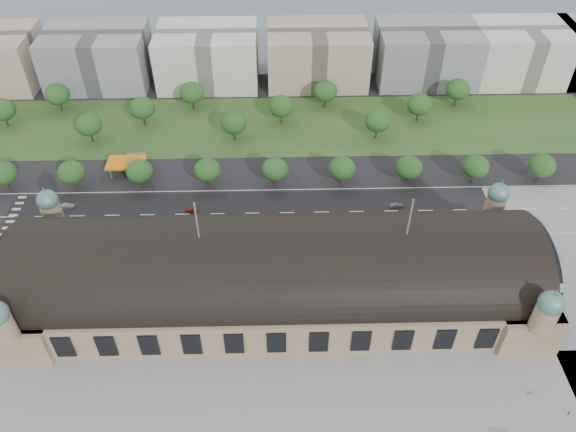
{
  "coord_description": "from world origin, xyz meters",
  "views": [
    {
      "loc": [
        0.93,
        -106.69,
        128.28
      ],
      "look_at": [
        3.94,
        20.7,
        14.0
      ],
      "focal_mm": 35.0,
      "sensor_mm": 36.0,
      "label": 1
    }
  ],
  "objects_px": {
    "bus_mid": "(336,220)",
    "pedestrian_1": "(569,413)",
    "petrol_station": "(131,161)",
    "parked_car_5": "(161,248)",
    "bus_west": "(202,222)",
    "pedestrian_0": "(530,393)",
    "parked_car_6": "(167,242)",
    "traffic_car_1": "(67,206)",
    "parked_car_0": "(111,249)",
    "traffic_car_3": "(192,210)",
    "traffic_car_5": "(397,205)",
    "traffic_car_6": "(517,215)",
    "traffic_car_4": "(278,231)",
    "parked_car_2": "(58,241)",
    "parked_car_4": "(131,249)",
    "bus_east": "(355,220)",
    "parked_car_1": "(119,247)",
    "parked_car_3": "(88,241)"
  },
  "relations": [
    {
      "from": "bus_mid",
      "to": "pedestrian_1",
      "type": "bearing_deg",
      "value": -147.89
    },
    {
      "from": "petrol_station",
      "to": "parked_car_5",
      "type": "distance_m",
      "value": 47.55
    },
    {
      "from": "parked_car_5",
      "to": "pedestrian_1",
      "type": "bearing_deg",
      "value": 21.61
    },
    {
      "from": "bus_west",
      "to": "pedestrian_0",
      "type": "height_order",
      "value": "bus_west"
    },
    {
      "from": "parked_car_5",
      "to": "parked_car_6",
      "type": "xyz_separation_m",
      "value": [
        1.53,
        2.65,
        0.07
      ]
    },
    {
      "from": "traffic_car_1",
      "to": "parked_car_0",
      "type": "distance_m",
      "value": 29.17
    },
    {
      "from": "parked_car_0",
      "to": "bus_mid",
      "type": "bearing_deg",
      "value": 77.36
    },
    {
      "from": "traffic_car_3",
      "to": "parked_car_6",
      "type": "relative_size",
      "value": 0.87
    },
    {
      "from": "traffic_car_5",
      "to": "traffic_car_6",
      "type": "height_order",
      "value": "traffic_car_6"
    },
    {
      "from": "traffic_car_5",
      "to": "pedestrian_0",
      "type": "relative_size",
      "value": 2.78
    },
    {
      "from": "traffic_car_4",
      "to": "bus_west",
      "type": "bearing_deg",
      "value": -97.89
    },
    {
      "from": "parked_car_2",
      "to": "bus_mid",
      "type": "height_order",
      "value": "bus_mid"
    },
    {
      "from": "parked_car_4",
      "to": "bus_east",
      "type": "height_order",
      "value": "bus_east"
    },
    {
      "from": "parked_car_5",
      "to": "bus_west",
      "type": "bearing_deg",
      "value": 92.25
    },
    {
      "from": "bus_west",
      "to": "parked_car_5",
      "type": "bearing_deg",
      "value": 136.42
    },
    {
      "from": "parked_car_1",
      "to": "parked_car_0",
      "type": "bearing_deg",
      "value": -115.91
    },
    {
      "from": "traffic_car_5",
      "to": "parked_car_5",
      "type": "height_order",
      "value": "traffic_car_5"
    },
    {
      "from": "traffic_car_3",
      "to": "bus_mid",
      "type": "height_order",
      "value": "bus_mid"
    },
    {
      "from": "parked_car_1",
      "to": "pedestrian_1",
      "type": "xyz_separation_m",
      "value": [
        121.42,
        -60.1,
        0.05
      ]
    },
    {
      "from": "traffic_car_5",
      "to": "parked_car_4",
      "type": "relative_size",
      "value": 1.11
    },
    {
      "from": "traffic_car_4",
      "to": "traffic_car_5",
      "type": "height_order",
      "value": "traffic_car_5"
    },
    {
      "from": "parked_car_0",
      "to": "pedestrian_0",
      "type": "bearing_deg",
      "value": 43.9
    },
    {
      "from": "bus_west",
      "to": "pedestrian_1",
      "type": "bearing_deg",
      "value": -121.75
    },
    {
      "from": "parked_car_1",
      "to": "parked_car_2",
      "type": "distance_m",
      "value": 20.92
    },
    {
      "from": "parked_car_2",
      "to": "bus_mid",
      "type": "distance_m",
      "value": 91.4
    },
    {
      "from": "petrol_station",
      "to": "bus_east",
      "type": "xyz_separation_m",
      "value": [
        80.81,
        -33.28,
        -1.41
      ]
    },
    {
      "from": "parked_car_3",
      "to": "pedestrian_0",
      "type": "height_order",
      "value": "pedestrian_0"
    },
    {
      "from": "parked_car_1",
      "to": "bus_mid",
      "type": "xyz_separation_m",
      "value": [
        70.49,
        10.42,
        0.94
      ]
    },
    {
      "from": "bus_west",
      "to": "traffic_car_3",
      "type": "bearing_deg",
      "value": 35.77
    },
    {
      "from": "bus_mid",
      "to": "parked_car_0",
      "type": "bearing_deg",
      "value": 94.84
    },
    {
      "from": "traffic_car_4",
      "to": "parked_car_5",
      "type": "xyz_separation_m",
      "value": [
        -37.47,
        -7.09,
        -0.04
      ]
    },
    {
      "from": "traffic_car_3",
      "to": "parked_car_0",
      "type": "xyz_separation_m",
      "value": [
        -23.87,
        -18.3,
        0.05
      ]
    },
    {
      "from": "traffic_car_3",
      "to": "traffic_car_6",
      "type": "xyz_separation_m",
      "value": [
        111.36,
        -5.13,
        0.17
      ]
    },
    {
      "from": "parked_car_4",
      "to": "pedestrian_0",
      "type": "relative_size",
      "value": 2.51
    },
    {
      "from": "bus_mid",
      "to": "bus_west",
      "type": "bearing_deg",
      "value": 86.28
    },
    {
      "from": "parked_car_2",
      "to": "parked_car_3",
      "type": "distance_m",
      "value": 9.68
    },
    {
      "from": "parked_car_0",
      "to": "parked_car_1",
      "type": "xyz_separation_m",
      "value": [
        2.58,
        0.58,
        0.12
      ]
    },
    {
      "from": "parked_car_6",
      "to": "pedestrian_0",
      "type": "bearing_deg",
      "value": 39.05
    },
    {
      "from": "traffic_car_3",
      "to": "parked_car_4",
      "type": "relative_size",
      "value": 1.07
    },
    {
      "from": "parked_car_5",
      "to": "pedestrian_0",
      "type": "bearing_deg",
      "value": 22.18
    },
    {
      "from": "traffic_car_3",
      "to": "parked_car_2",
      "type": "xyz_separation_m",
      "value": [
        -41.92,
        -14.3,
        0.03
      ]
    },
    {
      "from": "parked_car_2",
      "to": "bus_west",
      "type": "height_order",
      "value": "bus_west"
    },
    {
      "from": "traffic_car_1",
      "to": "parked_car_0",
      "type": "bearing_deg",
      "value": -138.53
    },
    {
      "from": "parked_car_4",
      "to": "traffic_car_3",
      "type": "bearing_deg",
      "value": 104.94
    },
    {
      "from": "parked_car_1",
      "to": "petrol_station",
      "type": "bearing_deg",
      "value": 146.38
    },
    {
      "from": "parked_car_0",
      "to": "parked_car_4",
      "type": "distance_m",
      "value": 6.32
    },
    {
      "from": "bus_mid",
      "to": "traffic_car_1",
      "type": "bearing_deg",
      "value": 79.77
    },
    {
      "from": "parked_car_4",
      "to": "pedestrian_0",
      "type": "height_order",
      "value": "pedestrian_0"
    },
    {
      "from": "traffic_car_4",
      "to": "parked_car_0",
      "type": "bearing_deg",
      "value": -81.51
    },
    {
      "from": "traffic_car_6",
      "to": "traffic_car_3",
      "type": "bearing_deg",
      "value": -98.44
    }
  ]
}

